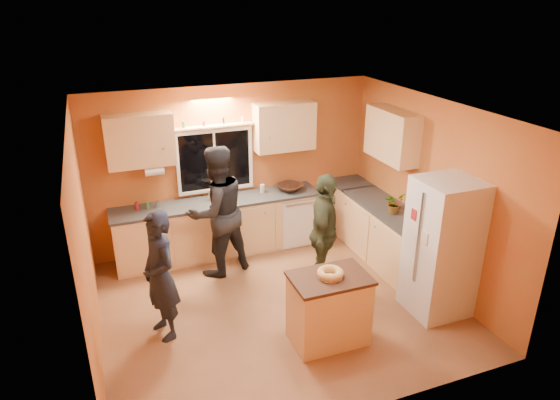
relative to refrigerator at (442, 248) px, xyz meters
name	(u,v)px	position (x,y,z in m)	size (l,w,h in m)	color
ground	(278,305)	(-1.89, 0.80, -0.90)	(4.50, 4.50, 0.00)	brown
room_shell	(276,180)	(-1.77, 1.21, 0.72)	(4.54, 4.04, 2.61)	#AF6F2C
back_counter	(241,223)	(-1.88, 2.50, -0.45)	(4.23, 0.62, 0.90)	tan
right_counter	(387,235)	(0.06, 1.30, -0.45)	(0.62, 1.84, 0.90)	tan
refrigerator	(442,248)	(0.00, 0.00, 0.00)	(0.72, 0.70, 1.80)	silver
island	(329,308)	(-1.59, -0.08, -0.46)	(0.90, 0.62, 0.87)	tan
bundt_pastry	(330,273)	(-1.59, -0.08, 0.01)	(0.31, 0.31, 0.09)	tan
person_left	(160,276)	(-3.39, 0.74, -0.09)	(0.59, 0.39, 1.62)	black
person_center	(217,212)	(-2.39, 1.95, 0.07)	(0.94, 0.73, 1.93)	black
person_right	(324,233)	(-1.15, 1.01, -0.06)	(0.98, 0.41, 1.68)	#2D3421
mixing_bowl	(290,187)	(-1.05, 2.50, 0.05)	(0.41, 0.41, 0.10)	black
utensil_crock	(213,195)	(-2.30, 2.55, 0.09)	(0.14, 0.14, 0.17)	beige
potted_plant	(394,203)	(0.02, 1.14, 0.15)	(0.27, 0.24, 0.30)	gray
red_box	(394,206)	(0.13, 1.29, 0.04)	(0.16, 0.12, 0.07)	maroon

